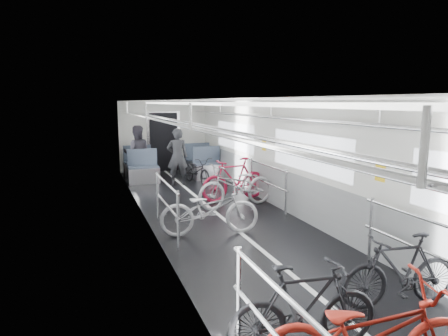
# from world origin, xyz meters

# --- Properties ---
(car_shell) EXTENTS (3.02, 14.01, 2.41)m
(car_shell) POSITION_xyz_m (0.00, 1.78, 1.13)
(car_shell) COLOR black
(car_shell) RESTS_ON ground
(bike_left_near) EXTENTS (1.94, 1.10, 0.96)m
(bike_left_near) POSITION_xyz_m (-0.51, -4.24, 0.48)
(bike_left_near) COLOR red
(bike_left_near) RESTS_ON floor
(bike_left_mid) EXTENTS (1.55, 0.59, 0.91)m
(bike_left_mid) POSITION_xyz_m (-0.75, -3.64, 0.45)
(bike_left_mid) COLOR black
(bike_left_mid) RESTS_ON floor
(bike_left_far) EXTENTS (1.86, 0.88, 0.94)m
(bike_left_far) POSITION_xyz_m (-0.55, -0.06, 0.47)
(bike_left_far) COLOR #B0AFB4
(bike_left_far) RESTS_ON floor
(bike_right_near) EXTENTS (1.52, 0.61, 0.89)m
(bike_right_near) POSITION_xyz_m (0.76, -3.25, 0.44)
(bike_right_near) COLOR black
(bike_right_near) RESTS_ON floor
(bike_right_mid) EXTENTS (2.00, 0.98, 1.01)m
(bike_right_mid) POSITION_xyz_m (0.60, 1.56, 0.50)
(bike_right_mid) COLOR #9D9CA1
(bike_right_mid) RESTS_ON floor
(bike_right_far) EXTENTS (1.78, 0.71, 1.04)m
(bike_right_far) POSITION_xyz_m (0.77, 2.16, 0.52)
(bike_right_far) COLOR #A71431
(bike_right_far) RESTS_ON floor
(bike_aisle) EXTENTS (0.83, 1.62, 0.81)m
(bike_aisle) POSITION_xyz_m (0.44, 4.31, 0.40)
(bike_aisle) COLOR black
(bike_aisle) RESTS_ON floor
(person_standing) EXTENTS (0.65, 0.48, 1.64)m
(person_standing) POSITION_xyz_m (-0.11, 4.41, 0.82)
(person_standing) COLOR black
(person_standing) RESTS_ON floor
(person_seated) EXTENTS (0.88, 0.72, 1.68)m
(person_seated) POSITION_xyz_m (-1.10, 5.54, 0.84)
(person_seated) COLOR #322F37
(person_seated) RESTS_ON floor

